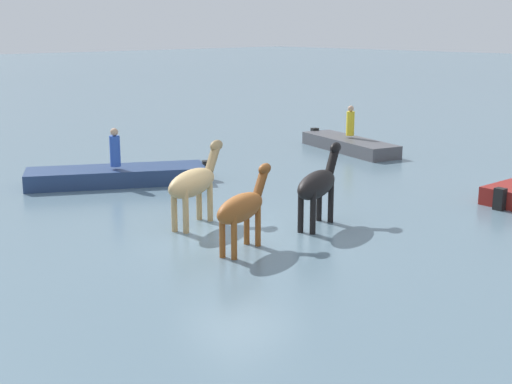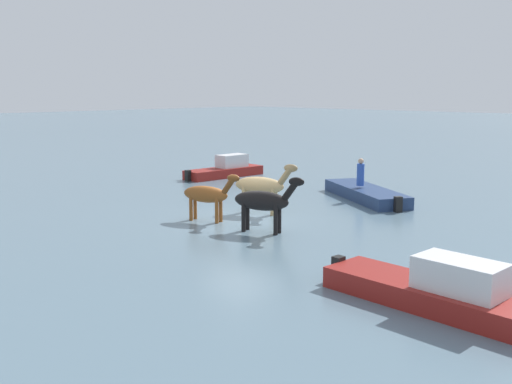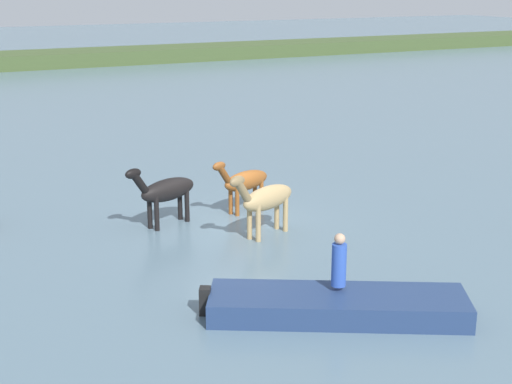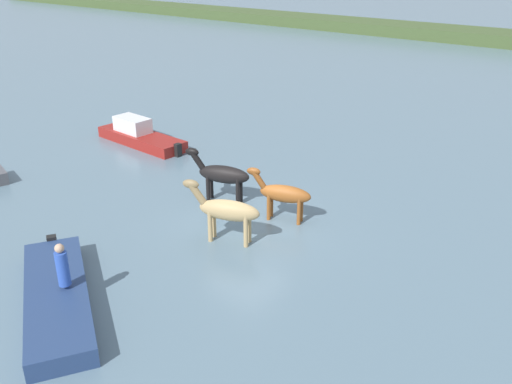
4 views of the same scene
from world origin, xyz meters
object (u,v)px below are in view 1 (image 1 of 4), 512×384
at_px(horse_chestnut_trailing, 318,184).
at_px(boat_launch_far, 117,178).
at_px(horse_dun_straggler, 194,183).
at_px(person_watcher_seated, 115,149).
at_px(horse_dark_mare, 242,207).
at_px(boat_dinghy_port, 349,147).
at_px(person_helmsman_aft, 350,122).

distance_m(horse_chestnut_trailing, boat_launch_far, 7.66).
bearing_deg(horse_dun_straggler, person_watcher_seated, 57.82).
bearing_deg(horse_dark_mare, boat_dinghy_port, 10.81).
relative_size(horse_chestnut_trailing, person_helmsman_aft, 2.08).
bearing_deg(horse_dark_mare, person_watcher_seated, 60.28).
xyz_separation_m(horse_dark_mare, person_watcher_seated, (-1.44, -7.51, 0.18)).
distance_m(horse_dun_straggler, horse_chestnut_trailing, 3.06).
xyz_separation_m(horse_dun_straggler, boat_launch_far, (-1.12, -5.38, -0.91)).
distance_m(horse_dun_straggler, person_watcher_seated, 5.27).
relative_size(boat_dinghy_port, person_watcher_seated, 4.30).
bearing_deg(person_watcher_seated, person_helmsman_aft, 175.28).
relative_size(horse_dun_straggler, person_watcher_seated, 2.11).
bearing_deg(boat_dinghy_port, person_watcher_seated, -80.37).
bearing_deg(person_helmsman_aft, boat_launch_far, -5.93).
xyz_separation_m(horse_chestnut_trailing, horse_dark_mare, (2.65, 0.17, -0.09)).
bearing_deg(horse_chestnut_trailing, boat_launch_far, 77.99).
xyz_separation_m(horse_dark_mare, boat_dinghy_port, (-11.56, -6.59, -0.81)).
distance_m(boat_launch_far, person_watcher_seated, 1.01).
height_order(horse_dark_mare, person_helmsman_aft, horse_dark_mare).
bearing_deg(horse_dun_straggler, horse_dark_mare, -123.28).
bearing_deg(horse_dark_mare, person_helmsman_aft, 10.77).
bearing_deg(horse_dark_mare, horse_dun_straggler, 59.52).
bearing_deg(boat_launch_far, horse_dark_mare, 108.10).
relative_size(horse_dun_straggler, horse_chestnut_trailing, 1.01).
height_order(horse_dun_straggler, horse_chestnut_trailing, horse_dun_straggler).
bearing_deg(boat_dinghy_port, boat_launch_far, -81.61).
xyz_separation_m(boat_launch_far, person_helmsman_aft, (-10.10, 1.05, 0.96)).
bearing_deg(horse_chestnut_trailing, boat_dinghy_port, 15.79).
relative_size(horse_chestnut_trailing, horse_dark_mare, 1.08).
bearing_deg(horse_dark_mare, boat_launch_far, 59.40).
distance_m(horse_dark_mare, person_watcher_seated, 7.64).
distance_m(horse_dark_mare, person_helmsman_aft, 13.47).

